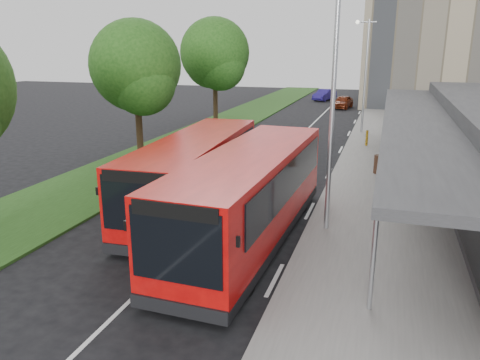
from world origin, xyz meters
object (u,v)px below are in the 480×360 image
Objects in this scene: tree_mid at (136,72)px; car_near at (343,102)px; lamp_post_near at (330,97)px; bollard at (367,138)px; bus_main at (250,196)px; lamp_post_far at (365,69)px; bus_second at (196,173)px; tree_far at (215,57)px; litter_bin at (379,164)px; car_far at (325,95)px.

tree_mid reaches higher than car_near.
lamp_post_near reaches higher than bollard.
car_near is (-0.46, 36.44, -0.89)m from bus_main.
lamp_post_far is 8.06× the size of bollard.
bus_second is at bearing -46.35° from tree_mid.
tree_mid is at bearing -130.68° from lamp_post_far.
tree_mid is at bearing -90.00° from tree_far.
lamp_post_near is 8.66× the size of litter_bin.
car_far is at bearing 102.14° from litter_bin.
tree_far reaches higher than tree_mid.
tree_far reaches higher than car_far.
lamp_post_near reaches higher than litter_bin.
lamp_post_far reaches higher than bus_second.
lamp_post_far is 22.88m from car_far.
tree_far is at bearing 161.38° from bollard.
litter_bin is 34.36m from car_far.
tree_mid reaches higher than bus_second.
car_far is (5.53, 34.76, -4.34)m from tree_mid.
car_far is at bearing 97.62° from lamp_post_near.
car_far is (-2.84, 6.86, -0.00)m from car_near.
lamp_post_far reaches higher than car_near.
lamp_post_near is at bearing -64.94° from car_far.
tree_far is 17.43m from litter_bin.
tree_mid reaches higher than car_far.
bus_second is 2.64× the size of car_near.
tree_mid is 35.47m from car_far.
litter_bin is (6.85, 7.37, -0.88)m from bus_second.
car_far reaches higher than bollard.
lamp_post_far is 2.03× the size of car_near.
tree_far is 8.55× the size of bollard.
litter_bin is (12.76, -10.83, -4.87)m from tree_far.
bus_second is at bearing 143.35° from bus_main.
lamp_post_far is 12.58m from litter_bin.
bus_main is 10.89× the size of bollard.
bus_main reaches higher than litter_bin.
car_near is (2.46, 34.10, -0.82)m from bus_second.
bollard is at bearing 81.81° from bus_main.
bus_second is (5.91, -18.20, -4.00)m from tree_far.
litter_bin is at bearing -82.18° from bollard.
bollard is (2.98, 16.56, -0.91)m from bus_main.
car_near reaches higher than litter_bin.
bus_main is at bearing -146.97° from lamp_post_near.
bus_second reaches higher than car_far.
tree_far is (-0.00, 12.00, 0.48)m from tree_mid.
bus_second is 2.55× the size of car_far.
lamp_post_far is at bearing -71.54° from car_near.
lamp_post_near reaches higher than bus_main.
bus_main is at bearing -66.72° from tree_far.
tree_far reaches higher than lamp_post_far.
bollard is 0.25× the size of car_near.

